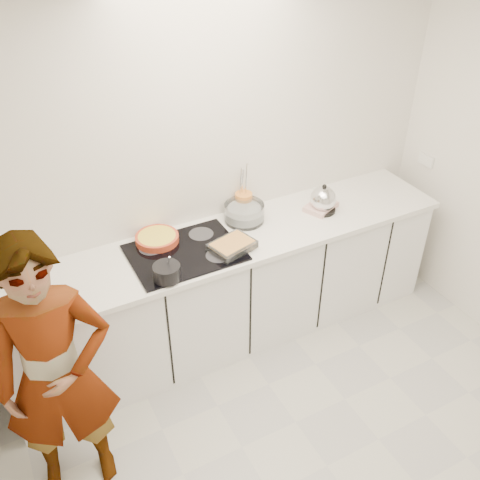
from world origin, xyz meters
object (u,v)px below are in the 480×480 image
utensil_crock (244,203)px  cook (57,376)px  mixing_bowl (244,213)px  saucepan (167,272)px  baking_dish (232,245)px  tart_dish (157,238)px  hob (185,253)px  kettle (323,200)px

utensil_crock → cook: cook is taller
mixing_bowl → cook: size_ratio=0.20×
saucepan → baking_dish: (0.49, 0.09, -0.02)m
tart_dish → utensil_crock: bearing=6.6°
hob → kettle: kettle is taller
tart_dish → kettle: kettle is taller
tart_dish → baking_dish: 0.52m
utensil_crock → hob: bearing=-154.7°
kettle → utensil_crock: kettle is taller
tart_dish → hob: bearing=-58.8°
cook → hob: bearing=40.9°
kettle → saucepan: bearing=-170.1°
baking_dish → utensil_crock: (0.30, 0.40, 0.03)m
saucepan → mixing_bowl: saucepan is taller
kettle → cook: bearing=-163.3°
tart_dish → utensil_crock: size_ratio=1.99×
hob → saucepan: (-0.20, -0.21, 0.05)m
tart_dish → baking_dish: baking_dish is taller
mixing_bowl → cook: cook is taller
hob → kettle: 1.11m
baking_dish → tart_dish: bearing=142.3°
baking_dish → kettle: size_ratio=1.47×
tart_dish → mixing_bowl: bearing=-2.0°
tart_dish → kettle: size_ratio=1.41×
saucepan → kettle: (1.31, 0.23, 0.03)m
mixing_bowl → baking_dish: bearing=-130.0°
hob → mixing_bowl: bearing=18.0°
hob → kettle: bearing=1.2°
kettle → baking_dish: bearing=-170.1°
saucepan → cook: size_ratio=0.11×
mixing_bowl → utensil_crock: 0.12m
kettle → utensil_crock: 0.58m
baking_dish → kettle: kettle is taller
baking_dish → utensil_crock: bearing=53.2°
cook → mixing_bowl: bearing=36.3°
saucepan → hob: bearing=45.5°
tart_dish → saucepan: bearing=-101.9°
saucepan → mixing_bowl: size_ratio=0.57×
mixing_bowl → utensil_crock: (0.05, 0.10, 0.02)m
utensil_crock → saucepan: bearing=-148.5°
baking_dish → kettle: (0.82, 0.14, 0.05)m
baking_dish → cook: size_ratio=0.19×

